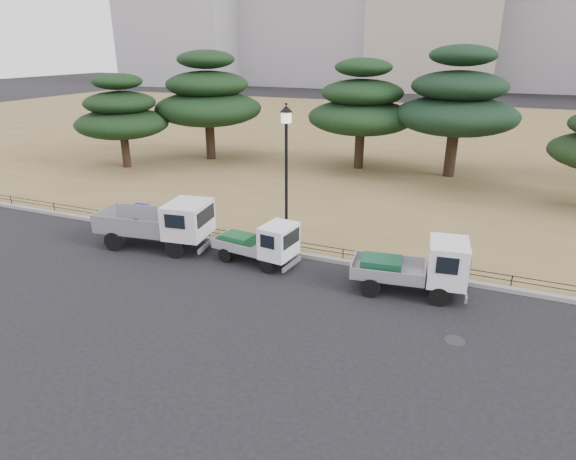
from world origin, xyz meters
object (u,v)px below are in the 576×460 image
at_px(truck_kei_rear, 418,266).
at_px(tarp_pile, 138,216).
at_px(truck_large, 161,222).
at_px(street_lamp, 286,155).
at_px(truck_kei_front, 261,243).

bearing_deg(truck_kei_rear, tarp_pile, 166.16).
height_order(truck_large, truck_kei_rear, truck_large).
bearing_deg(tarp_pile, truck_large, -31.73).
distance_m(truck_large, tarp_pile, 3.01).
bearing_deg(street_lamp, truck_kei_rear, -16.14).
distance_m(truck_large, street_lamp, 5.91).
bearing_deg(truck_large, tarp_pile, 140.89).
xyz_separation_m(truck_kei_front, tarp_pile, (-6.99, 1.39, -0.31)).
relative_size(truck_kei_front, tarp_pile, 2.22).
height_order(truck_kei_front, truck_kei_rear, truck_kei_rear).
relative_size(truck_large, truck_kei_rear, 1.26).
distance_m(street_lamp, tarp_pile, 8.19).
relative_size(truck_large, tarp_pile, 3.22).
height_order(truck_large, tarp_pile, truck_large).
bearing_deg(truck_kei_rear, truck_kei_front, 171.74).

